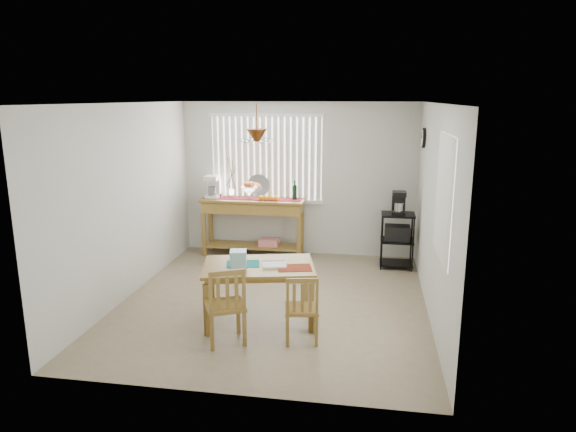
% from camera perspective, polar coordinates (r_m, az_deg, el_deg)
% --- Properties ---
extents(ground, '(4.00, 4.50, 0.01)m').
position_cam_1_polar(ground, '(6.99, -1.56, -9.45)').
color(ground, gray).
extents(room_shell, '(4.20, 4.70, 2.70)m').
position_cam_1_polar(room_shell, '(6.54, -1.60, 4.46)').
color(room_shell, beige).
rests_on(room_shell, ground).
extents(sideboard, '(1.75, 0.49, 0.99)m').
position_cam_1_polar(sideboard, '(8.76, -3.84, 0.32)').
color(sideboard, olive).
rests_on(sideboard, ground).
extents(sideboard_items, '(1.67, 0.42, 0.76)m').
position_cam_1_polar(sideboard_items, '(8.76, -5.61, 2.96)').
color(sideboard_items, maroon).
rests_on(sideboard_items, sideboard).
extents(wire_cart, '(0.52, 0.41, 0.88)m').
position_cam_1_polar(wire_cart, '(8.34, 12.03, -2.09)').
color(wire_cart, black).
rests_on(wire_cart, ground).
extents(cart_items, '(0.21, 0.25, 0.36)m').
position_cam_1_polar(cart_items, '(8.23, 12.20, 1.40)').
color(cart_items, black).
rests_on(cart_items, wire_cart).
extents(dining_table, '(1.47, 1.12, 0.71)m').
position_cam_1_polar(dining_table, '(6.22, -3.28, -6.15)').
color(dining_table, olive).
rests_on(dining_table, ground).
extents(table_items, '(1.09, 0.49, 0.23)m').
position_cam_1_polar(table_items, '(6.06, -4.51, -5.04)').
color(table_items, '#147073').
rests_on(table_items, dining_table).
extents(chair_left, '(0.55, 0.55, 0.90)m').
position_cam_1_polar(chair_left, '(5.74, -6.94, -9.88)').
color(chair_left, olive).
rests_on(chair_left, ground).
extents(chair_right, '(0.43, 0.43, 0.79)m').
position_cam_1_polar(chair_right, '(5.75, 1.53, -10.29)').
color(chair_right, olive).
rests_on(chair_right, ground).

